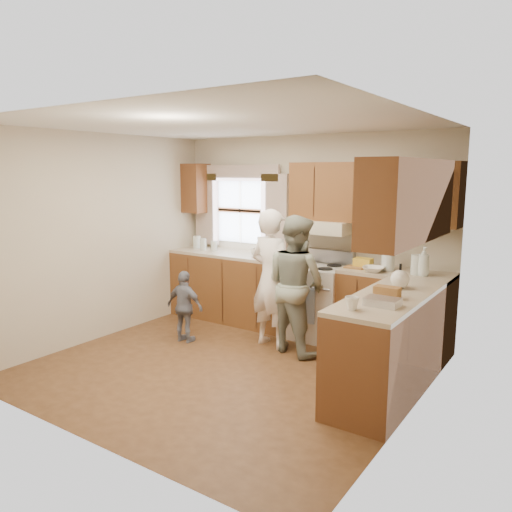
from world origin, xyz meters
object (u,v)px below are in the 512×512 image
Objects in this scene: woman_left at (272,278)px; woman_right at (296,284)px; stove at (316,300)px; child at (185,307)px.

woman_right is at bearing -171.44° from woman_left.
woman_left is (-0.28, -0.59, 0.35)m from stove.
stove is 0.67m from woman_right.
stove is at bearing -107.29° from woman_left.
woman_left is at bearing -115.85° from stove.
child is (-1.22, -1.06, -0.03)m from stove.
stove is at bearing -69.73° from woman_right.
woman_right is 1.80× the size of child.
stove reaches higher than child.
woman_left is 1.11m from child.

